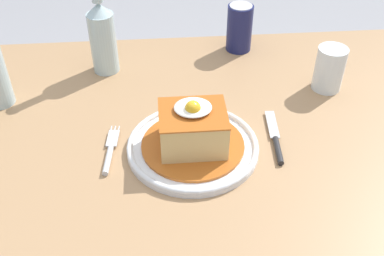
# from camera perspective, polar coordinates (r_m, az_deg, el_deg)

# --- Properties ---
(dining_table) EXTENTS (1.30, 0.86, 0.76)m
(dining_table) POSITION_cam_1_polar(r_m,az_deg,el_deg) (1.03, 1.16, -5.88)
(dining_table) COLOR #A87F56
(dining_table) RESTS_ON ground_plane
(main_plate) EXTENTS (0.26, 0.26, 0.02)m
(main_plate) POSITION_cam_1_polar(r_m,az_deg,el_deg) (0.92, 0.10, -2.28)
(main_plate) COLOR white
(main_plate) RESTS_ON dining_table
(sandwich_meal) EXTENTS (0.21, 0.21, 0.11)m
(sandwich_meal) POSITION_cam_1_polar(r_m,az_deg,el_deg) (0.89, 0.11, -0.30)
(sandwich_meal) COLOR #B75B1E
(sandwich_meal) RESTS_ON main_plate
(fork) EXTENTS (0.03, 0.14, 0.01)m
(fork) POSITION_cam_1_polar(r_m,az_deg,el_deg) (0.92, -10.16, -3.04)
(fork) COLOR silver
(fork) RESTS_ON dining_table
(knife) EXTENTS (0.03, 0.17, 0.01)m
(knife) POSITION_cam_1_polar(r_m,az_deg,el_deg) (0.95, 10.40, -1.79)
(knife) COLOR #262628
(knife) RESTS_ON dining_table
(soda_can) EXTENTS (0.07, 0.07, 0.12)m
(soda_can) POSITION_cam_1_polar(r_m,az_deg,el_deg) (1.23, 5.89, 12.24)
(soda_can) COLOR #191E51
(soda_can) RESTS_ON dining_table
(beer_bottle_clear_far) EXTENTS (0.06, 0.06, 0.27)m
(beer_bottle_clear_far) POSITION_cam_1_polar(r_m,az_deg,el_deg) (1.13, -11.06, 11.37)
(beer_bottle_clear_far) COLOR #ADC6CC
(beer_bottle_clear_far) RESTS_ON dining_table
(drinking_glass) EXTENTS (0.07, 0.07, 0.10)m
(drinking_glass) POSITION_cam_1_polar(r_m,az_deg,el_deg) (1.12, 16.58, 6.73)
(drinking_glass) COLOR gold
(drinking_glass) RESTS_ON dining_table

